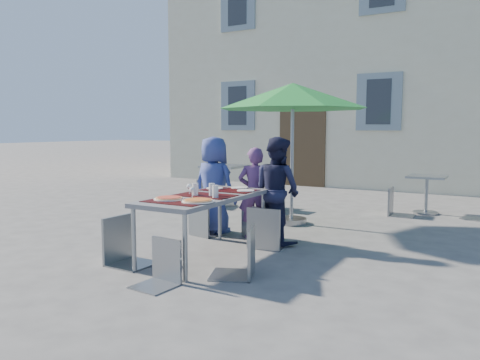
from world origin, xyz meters
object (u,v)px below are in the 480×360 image
Objects in this scene: pizza_near_left at (169,198)px; bg_chair_l_0 at (206,176)px; child_0 at (214,185)px; cafe_table_0 at (224,177)px; bg_chair_r_0 at (276,185)px; chair_3 at (124,211)px; child_1 at (255,193)px; chair_2 at (267,202)px; patio_umbrella at (293,97)px; bg_chair_l_1 at (397,185)px; chair_0 at (203,199)px; cafe_table_1 at (427,189)px; pizza_near_right at (198,201)px; chair_5 at (160,235)px; chair_1 at (256,202)px; chair_4 at (242,222)px; child_2 at (277,190)px; dining_table at (205,200)px.

bg_chair_l_0 reaches higher than pizza_near_left.
cafe_table_0 is at bearing -57.40° from child_0.
chair_3 is at bearing -89.66° from bg_chair_r_0.
pizza_near_left is 0.27× the size of child_1.
bg_chair_l_0 is at bearing 136.62° from chair_2.
chair_3 is at bearing -103.64° from patio_umbrella.
pizza_near_left is at bearing 59.37° from child_1.
bg_chair_l_1 reaches higher than bg_chair_r_0.
bg_chair_l_0 is at bearing 122.98° from chair_0.
cafe_table_1 is (3.67, 1.04, -0.12)m from cafe_table_0.
bg_chair_l_0 is 1.23× the size of bg_chair_r_0.
pizza_near_right is 0.64m from chair_5.
chair_0 is 1.02× the size of chair_1.
child_0 reaches higher than chair_5.
cafe_table_0 is (-1.98, 4.42, 0.09)m from chair_5.
cafe_table_1 is (2.51, 5.09, -0.15)m from chair_3.
chair_4 is 0.85m from chair_5.
cafe_table_1 is at bearing 17.51° from bg_chair_l_0.
chair_0 is 1.61m from chair_3.
cafe_table_0 is at bearing -178.99° from bg_chair_r_0.
child_2 reaches higher than pizza_near_right.
chair_2 reaches higher than dining_table.
child_2 is 3.62m from cafe_table_1.
pizza_near_left is 0.37× the size of chair_0.
pizza_near_right is at bearing -174.40° from chair_4.
cafe_table_0 is 3.81m from cafe_table_1.
cafe_table_0 is at bearing 130.58° from chair_1.
chair_3 reaches higher than cafe_table_1.
patio_umbrella is (0.24, 2.86, 1.27)m from pizza_near_left.
dining_table is 0.94m from chair_3.
child_2 is at bearing 82.50° from pizza_near_right.
patio_umbrella is at bearing -130.01° from bg_chair_l_1.
chair_4 is 1.42× the size of cafe_table_1.
chair_4 is (0.72, -1.63, -0.06)m from child_1.
chair_3 is at bearing -159.44° from pizza_near_left.
child_1 reaches higher than bg_chair_l_0.
chair_4 is at bearing 4.26° from pizza_near_left.
child_0 is 0.67m from child_1.
chair_0 is at bearing -89.63° from bg_chair_r_0.
chair_2 is at bearing -77.63° from patio_umbrella.
chair_5 is (-0.06, -0.58, -0.27)m from pizza_near_right.
dining_table is at bearing 91.29° from child_2.
child_2 is at bearing 69.68° from pizza_near_left.
child_0 is 3.48m from bg_chair_l_1.
cafe_table_0 is (-2.24, 2.28, -0.13)m from child_2.
chair_2 is (0.42, -0.46, -0.04)m from child_1.
cafe_table_0 is at bearing -74.35° from child_1.
child_2 is 3.20m from cafe_table_0.
chair_1 is 1.28× the size of cafe_table_1.
chair_2 is 1.08× the size of bg_chair_l_1.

